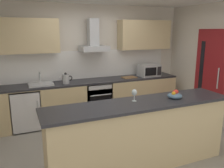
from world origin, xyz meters
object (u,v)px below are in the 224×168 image
(sink, at_px, (41,84))
(oven, at_px, (96,99))
(wine_glass, at_px, (134,93))
(fruit_bowl, at_px, (175,95))
(chopping_board, at_px, (129,77))
(kettle, at_px, (66,79))
(refrigerator, at_px, (26,109))
(microwave, at_px, (149,70))
(range_hood, at_px, (94,41))

(sink, bearing_deg, oven, -0.52)
(wine_glass, distance_m, fruit_bowl, 0.65)
(fruit_bowl, xyz_separation_m, chopping_board, (0.33, 2.15, -0.15))
(oven, distance_m, fruit_bowl, 2.32)
(sink, relative_size, kettle, 1.73)
(refrigerator, xyz_separation_m, wine_glass, (1.43, -2.07, 0.72))
(sink, distance_m, fruit_bowl, 2.79)
(fruit_bowl, bearing_deg, microwave, 67.83)
(range_hood, bearing_deg, sink, -174.45)
(kettle, bearing_deg, sink, 175.08)
(oven, height_order, fruit_bowl, fruit_bowl)
(kettle, distance_m, chopping_board, 1.54)
(microwave, xyz_separation_m, sink, (-2.61, 0.04, -0.12))
(kettle, bearing_deg, wine_glass, -74.41)
(chopping_board, bearing_deg, range_hood, 169.65)
(sink, distance_m, chopping_board, 2.06)
(kettle, bearing_deg, range_hood, 13.13)
(sink, distance_m, range_hood, 1.50)
(fruit_bowl, bearing_deg, range_hood, 102.47)
(kettle, relative_size, wine_glass, 1.62)
(kettle, distance_m, fruit_bowl, 2.46)
(refrigerator, height_order, chopping_board, chopping_board)
(refrigerator, height_order, sink, sink)
(wine_glass, height_order, fruit_bowl, wine_glass)
(sink, bearing_deg, fruit_bowl, -51.67)
(wine_glass, bearing_deg, refrigerator, 124.62)
(kettle, xyz_separation_m, range_hood, (0.70, 0.16, 0.78))
(kettle, bearing_deg, refrigerator, 177.94)
(wine_glass, bearing_deg, kettle, 105.59)
(range_hood, bearing_deg, oven, -90.00)
(oven, relative_size, wine_glass, 4.50)
(oven, relative_size, fruit_bowl, 3.64)
(kettle, height_order, range_hood, range_hood)
(microwave, distance_m, kettle, 2.09)
(kettle, xyz_separation_m, chopping_board, (1.54, 0.01, -0.09))
(oven, distance_m, microwave, 1.51)
(oven, bearing_deg, refrigerator, -179.90)
(microwave, bearing_deg, kettle, -179.84)
(oven, xyz_separation_m, kettle, (-0.70, -0.03, 0.55))
(oven, height_order, microwave, microwave)
(refrigerator, relative_size, range_hood, 1.18)
(oven, xyz_separation_m, chopping_board, (0.84, -0.02, 0.45))
(fruit_bowl, bearing_deg, kettle, 119.45)
(wine_glass, relative_size, fruit_bowl, 0.81)
(range_hood, distance_m, chopping_board, 1.22)
(range_hood, bearing_deg, kettle, -166.87)
(wine_glass, bearing_deg, oven, 86.38)
(sink, relative_size, range_hood, 0.69)
(microwave, height_order, fruit_bowl, microwave)
(microwave, bearing_deg, sink, 179.15)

